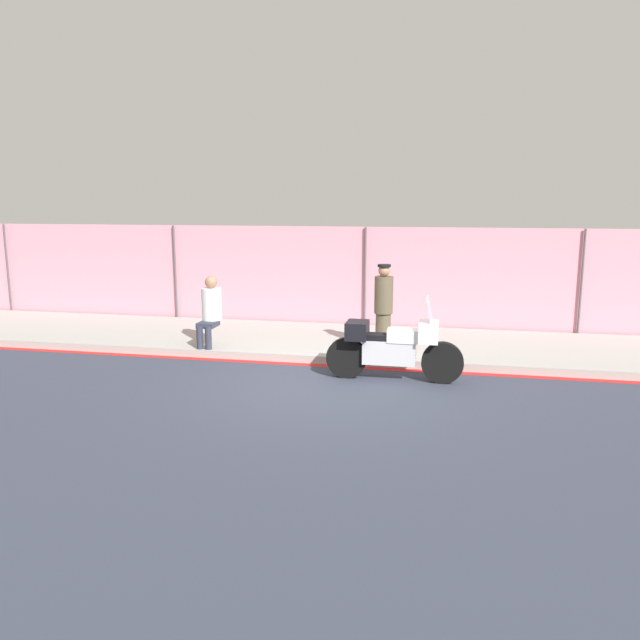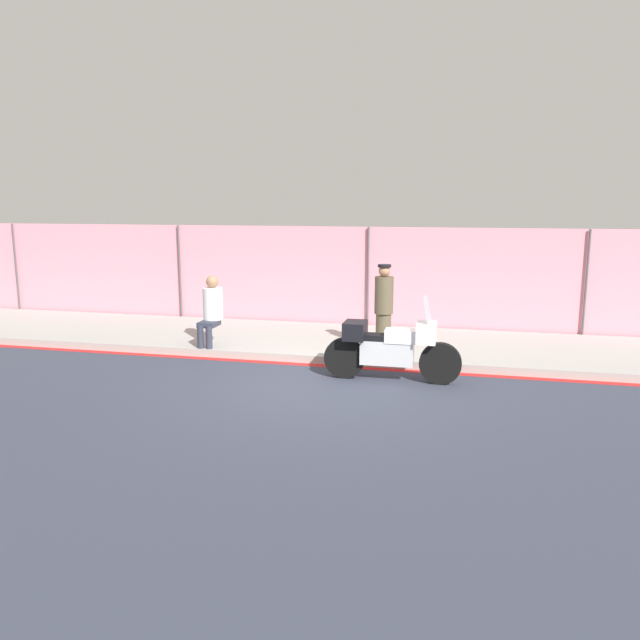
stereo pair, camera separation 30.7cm
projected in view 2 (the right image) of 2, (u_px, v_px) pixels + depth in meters
name	position (u px, v px, depth m)	size (l,w,h in m)	color
ground_plane	(323.00, 387.00, 10.21)	(120.00, 120.00, 0.00)	#333847
sidewalk	(355.00, 343.00, 13.05)	(34.95, 3.20, 0.15)	#9E9E99
curb_paint_stripe	(339.00, 367.00, 11.45)	(34.95, 0.18, 0.01)	red
storefront_fence	(369.00, 279.00, 14.45)	(33.21, 0.17, 2.41)	pink
motorcycle	(391.00, 347.00, 10.46)	(2.32, 0.50, 1.45)	black
officer_standing	(384.00, 306.00, 11.99)	(0.36, 0.36, 1.66)	brown
person_seated_on_curb	(212.00, 307.00, 12.45)	(0.40, 0.71, 1.39)	#2D3342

